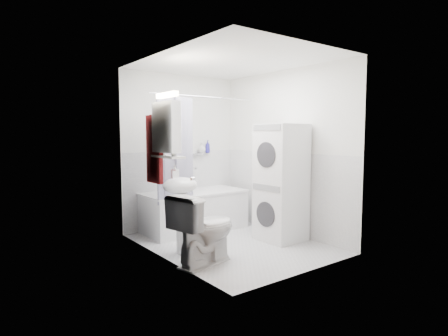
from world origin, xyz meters
TOP-DOWN VIEW (x-y plane):
  - floor at (0.00, 0.00)m, footprint 2.60×2.60m
  - room_walls at (0.00, 0.00)m, footprint 2.60×2.60m
  - wainscot at (0.00, 0.29)m, footprint 1.98×2.58m
  - door at (-0.95, -0.55)m, footprint 0.05×2.00m
  - bathtub at (0.00, 0.92)m, footprint 1.57×0.74m
  - tub_spout at (0.20, 1.25)m, footprint 0.04×0.12m
  - curtain_rod at (0.00, 0.61)m, footprint 1.75×0.02m
  - shower_curtain at (-0.50, 0.61)m, footprint 0.55×0.02m
  - sink at (-0.75, 0.04)m, footprint 0.44×0.37m
  - medicine_cabinet at (-0.90, 0.10)m, footprint 0.13×0.50m
  - shelf at (-0.89, 0.10)m, footprint 0.18×0.54m
  - shower_caddy at (0.25, 1.24)m, footprint 0.22×0.06m
  - towel at (-0.94, 0.35)m, footprint 0.07×0.36m
  - washer_dryer at (0.68, -0.25)m, footprint 0.59×0.58m
  - toilet at (-0.72, -0.43)m, footprint 0.90×0.63m
  - soap_pump at (-0.71, 0.25)m, footprint 0.08×0.17m
  - shelf_bottle at (-0.89, -0.05)m, footprint 0.07×0.18m
  - shelf_cup at (-0.89, 0.22)m, footprint 0.10×0.09m
  - shampoo_a at (0.35, 1.24)m, footprint 0.13×0.17m
  - shampoo_b at (0.47, 1.24)m, footprint 0.08×0.21m

SIDE VIEW (x-z plane):
  - floor at x=0.00m, z-range 0.00..0.00m
  - bathtub at x=0.00m, z-range 0.03..0.63m
  - toilet at x=-0.72m, z-range 0.00..0.80m
  - wainscot at x=0.00m, z-range -0.69..1.89m
  - sink at x=-0.75m, z-range 0.18..1.22m
  - washer_dryer at x=0.68m, z-range 0.00..1.61m
  - tub_spout at x=0.20m, z-range 0.90..0.94m
  - soap_pump at x=-0.71m, z-range 0.91..0.99m
  - door at x=-0.95m, z-range 0.00..2.00m
  - shower_caddy at x=0.25m, z-range 1.14..1.16m
  - shelf at x=-0.89m, z-range 1.19..1.21m
  - shampoo_b at x=0.47m, z-range 1.16..1.24m
  - shampoo_a at x=0.35m, z-range 1.16..1.29m
  - shelf_bottle at x=-0.89m, z-range 1.21..1.28m
  - shower_curtain at x=-0.50m, z-range 0.52..1.98m
  - shelf_cup at x=-0.89m, z-range 1.21..1.31m
  - towel at x=-0.94m, z-range 0.87..1.73m
  - room_walls at x=0.00m, z-range 0.19..2.79m
  - medicine_cabinet at x=-0.90m, z-range 1.21..1.92m
  - curtain_rod at x=0.00m, z-range 1.99..2.01m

